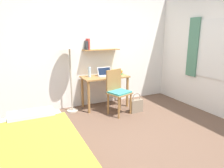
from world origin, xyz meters
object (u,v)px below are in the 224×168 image
Objects in this scene: bed at (39,158)px; desk at (105,82)px; standing_lamp at (69,46)px; desk_chair at (117,90)px; water_bottle at (90,72)px; book_stack at (117,72)px; laptop at (105,74)px; handbag at (136,105)px.

desk is (1.66, 1.86, 0.34)m from bed.
desk_chair is at bearing -31.74° from standing_lamp.
water_bottle is at bearing 1.88° from standing_lamp.
standing_lamp reaches higher than book_stack.
water_bottle is 0.68m from book_stack.
bed is 2.40m from standing_lamp.
water_bottle is (0.42, 0.01, -0.58)m from standing_lamp.
desk_chair is 1.33m from standing_lamp.
desk_chair reaches higher than book_stack.
standing_lamp is at bearing 177.68° from desk.
bed is 9.05× the size of water_bottle.
book_stack is at bearing 0.57° from water_bottle.
laptop is 0.32m from book_stack.
book_stack is 0.92m from handbag.
laptop is (1.68, 1.89, 0.53)m from bed.
desk is 0.19m from laptop.
desk reaches higher than handbag.
standing_lamp is at bearing -178.12° from water_bottle.
desk is at bearing 48.19° from bed.
handbag is (0.81, -0.66, -0.68)m from water_bottle.
bed is 4.79× the size of handbag.
standing_lamp reaches higher than handbag.
desk is at bearing -171.34° from book_stack.
book_stack is at bearing 4.18° from laptop.
water_bottle reaches higher than laptop.
desk_chair reaches higher than laptop.
book_stack reaches higher than bed.
water_bottle is (1.32, 1.91, 0.59)m from bed.
standing_lamp reaches higher than water_bottle.
desk_chair is 2.78× the size of laptop.
desk is at bearing 127.40° from handbag.
bed is 2.82m from book_stack.
book_stack is (1.11, 0.02, -0.63)m from standing_lamp.
bed is at bearing -136.33° from book_stack.
standing_lamp reaches higher than laptop.
water_bottle reaches higher than handbag.
handbag is at bearing -39.00° from water_bottle.
book_stack reaches higher than handbag.
standing_lamp is (-0.77, 0.03, 0.83)m from desk.
book_stack is at bearing 8.66° from desk.
bed is 2.47m from handbag.
laptop is 1.36× the size of book_stack.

